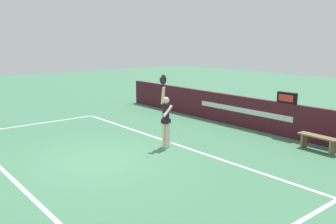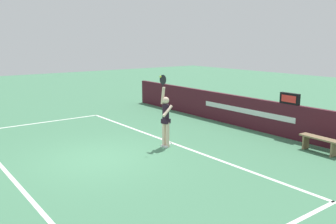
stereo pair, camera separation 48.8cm
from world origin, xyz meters
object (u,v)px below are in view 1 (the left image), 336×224
speed_display (287,98)px  courtside_bench_near (318,140)px  tennis_player (166,117)px  tennis_ball (161,77)px

speed_display → courtside_bench_near: 2.19m
tennis_player → tennis_ball: bearing=-67.8°
tennis_ball → courtside_bench_near: 5.67m
speed_display → tennis_ball: tennis_ball is taller
courtside_bench_near → speed_display: bearing=156.9°
tennis_ball → courtside_bench_near: bearing=48.8°
speed_display → courtside_bench_near: (1.73, -0.74, -1.13)m
speed_display → courtside_bench_near: size_ratio=0.57×
speed_display → tennis_ball: bearing=-110.3°
courtside_bench_near → tennis_ball: bearing=-131.2°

